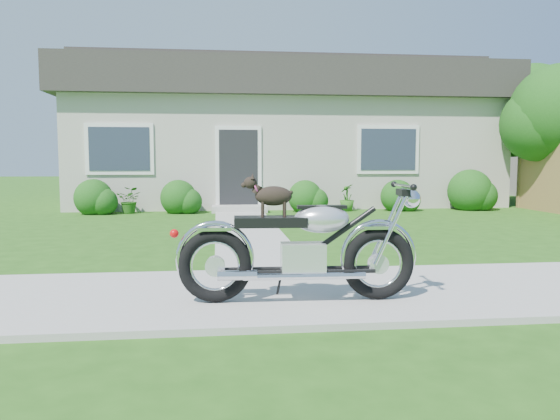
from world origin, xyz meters
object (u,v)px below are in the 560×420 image
Objects in this scene: house at (282,133)px; potted_plant_right at (347,198)px; motorcycle_with_dog at (302,246)px; tree_far at (536,114)px; potted_plant_left at (130,200)px.

house reaches higher than potted_plant_right.
motorcycle_with_dog is (-2.58, -8.95, 0.19)m from potted_plant_right.
tree_far is at bearing 52.84° from motorcycle_with_dog.
house is 18.03× the size of potted_plant_right.
motorcycle_with_dog is (-8.74, -10.63, -2.14)m from tree_far.
house is 18.98× the size of potted_plant_left.
potted_plant_right reaches higher than potted_plant_left.
potted_plant_left is at bearing -171.80° from tree_far.
tree_far is at bearing -13.33° from house.
tree_far is 13.93m from motorcycle_with_dog.
potted_plant_right is 0.31× the size of motorcycle_with_dog.
motorcycle_with_dog is at bearing -71.96° from potted_plant_left.
house is at bearing 166.67° from tree_far.
house is 5.67× the size of motorcycle_with_dog.
tree_far is 12.01m from potted_plant_left.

